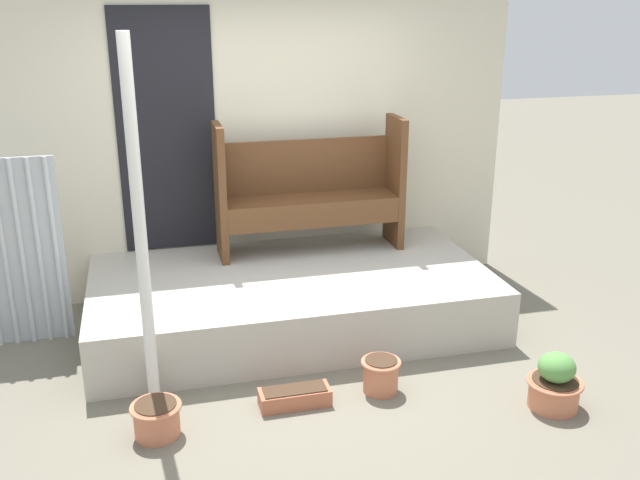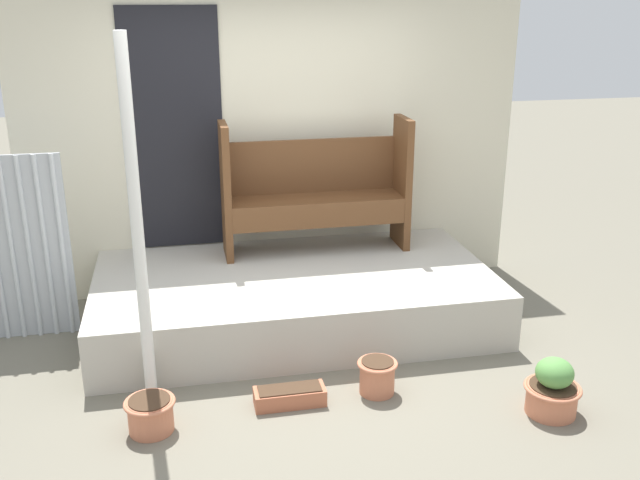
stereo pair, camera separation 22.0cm
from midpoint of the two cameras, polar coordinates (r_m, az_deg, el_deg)
ground_plane at (r=5.10m, az=-0.09°, el=-10.70°), size 24.00×24.00×0.00m
porch_slab at (r=5.74m, az=-0.97°, el=-4.66°), size 3.12×1.66×0.44m
house_wall at (r=6.21m, az=-2.87°, el=7.72°), size 4.32×0.08×2.60m
support_post at (r=4.45m, az=-13.05°, el=0.78°), size 0.08×0.08×2.34m
bench at (r=6.01m, az=0.67°, el=4.30°), size 1.57×0.41×1.12m
flower_pot_left at (r=4.55m, az=-12.03°, el=-13.44°), size 0.31×0.31×0.22m
flower_pot_middle at (r=4.85m, az=5.92°, el=-10.72°), size 0.27×0.27×0.24m
flower_pot_right at (r=4.87m, az=19.38°, el=-11.24°), size 0.36×0.36×0.38m
planter_box_rect at (r=4.74m, az=-1.08°, el=-12.40°), size 0.46×0.17×0.12m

